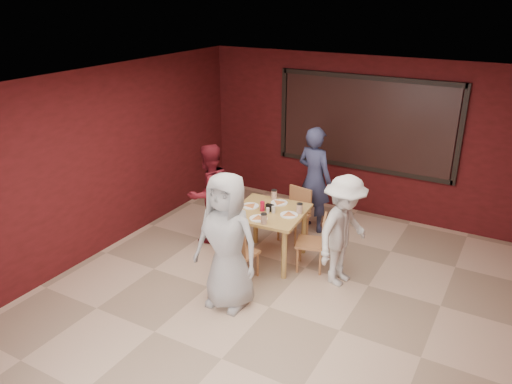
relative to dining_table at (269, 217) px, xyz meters
The scene contains 11 objects.
floor 1.43m from the dining_table, 61.41° to the right, with size 7.00×7.00×0.00m, color #C9A88C.
window_blinds 2.61m from the dining_table, 75.79° to the left, with size 3.00×0.02×1.50m, color black.
dining_table is the anchor object (origin of this frame).
chair_front 0.76m from the dining_table, 96.97° to the right, with size 0.42×0.42×0.79m.
chair_back 0.85m from the dining_table, 86.21° to the left, with size 0.48×0.48×0.86m.
chair_left 0.86m from the dining_table, behind, with size 0.51×0.51×0.86m.
chair_right 0.76m from the dining_table, ahead, with size 0.50×0.50×0.84m.
diner_front 1.29m from the dining_table, 86.06° to the right, with size 0.88×0.57×1.80m, color #A9A9A9.
diner_back 1.33m from the dining_table, 83.53° to the left, with size 0.65×0.43×1.78m, color #313658.
diner_left 1.14m from the dining_table, behind, with size 0.78×0.61×1.61m, color maroon.
diner_right 1.17m from the dining_table, ahead, with size 1.02×0.59×1.58m, color silver.
Camera 1 is at (2.52, -4.78, 3.80)m, focal length 35.00 mm.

